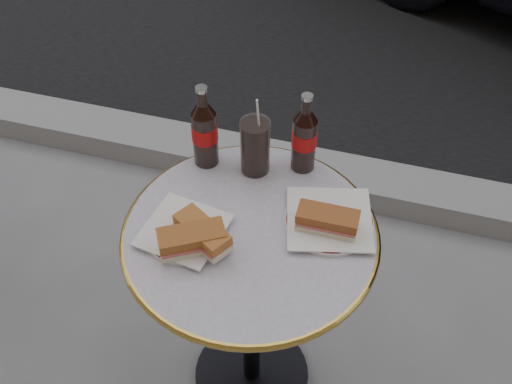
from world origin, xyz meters
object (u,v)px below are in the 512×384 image
(plate_right, at_px, (329,221))
(cola_bottle_left, at_px, (204,126))
(cola_glass, at_px, (255,146))
(plate_left, at_px, (184,232))
(bistro_table, at_px, (251,315))
(cola_bottle_right, at_px, (305,132))

(plate_right, xyz_separation_m, cola_bottle_left, (-0.35, 0.12, 0.12))
(cola_glass, bearing_deg, cola_bottle_left, -177.55)
(cola_bottle_left, height_order, cola_glass, cola_bottle_left)
(plate_left, relative_size, cola_bottle_left, 0.79)
(bistro_table, relative_size, cola_glass, 4.61)
(cola_glass, bearing_deg, cola_bottle_right, 20.91)
(bistro_table, distance_m, cola_glass, 0.49)
(bistro_table, height_order, cola_bottle_right, cola_bottle_right)
(bistro_table, xyz_separation_m, plate_right, (0.17, 0.08, 0.37))
(plate_left, bearing_deg, cola_bottle_right, 53.84)
(plate_left, relative_size, plate_right, 0.90)
(cola_bottle_left, height_order, cola_bottle_right, cola_bottle_left)
(bistro_table, relative_size, plate_left, 3.82)
(bistro_table, relative_size, cola_bottle_right, 3.13)
(cola_bottle_left, bearing_deg, cola_glass, 2.45)
(cola_glass, bearing_deg, plate_right, -30.09)
(plate_right, relative_size, cola_glass, 1.34)
(bistro_table, bearing_deg, cola_bottle_right, 74.79)
(bistro_table, bearing_deg, cola_glass, 102.82)
(plate_left, relative_size, cola_glass, 1.21)
(cola_bottle_left, relative_size, cola_bottle_right, 1.04)
(plate_left, bearing_deg, plate_right, 21.34)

